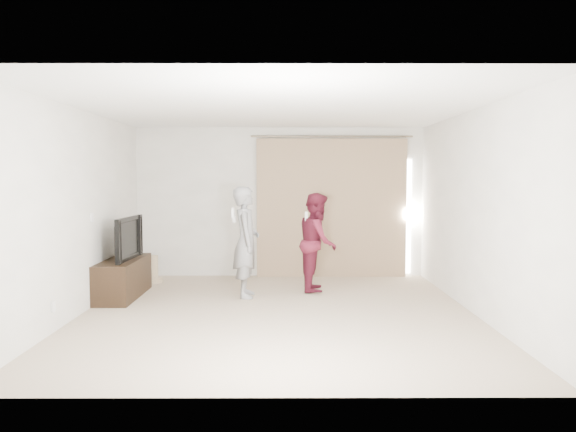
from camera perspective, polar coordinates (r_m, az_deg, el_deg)
The scene contains 10 objects.
floor at distance 7.28m, azimuth -1.06°, elevation -9.86°, with size 5.50×5.50×0.00m, color tan.
wall_back at distance 9.83m, azimuth -0.84°, elevation 1.41°, with size 5.00×0.04×2.60m, color beige.
wall_left at distance 7.54m, azimuth -20.43°, elevation 0.38°, with size 0.04×5.50×2.60m.
ceiling at distance 7.12m, azimuth -1.09°, elevation 10.91°, with size 5.00×5.50×0.01m, color white.
curtain at distance 9.80m, azimuth 4.51°, elevation 0.83°, with size 2.80×0.11×2.46m.
tv_console at distance 8.54m, azimuth -16.43°, elevation -6.07°, with size 0.49×1.43×0.55m, color black.
tv at distance 8.46m, azimuth -16.51°, elevation -2.17°, with size 1.08×0.14×0.62m, color black.
scratching_post at distance 9.58m, azimuth -13.60°, elevation -5.51°, with size 0.33×0.33×0.44m.
person_man at distance 8.15m, azimuth -4.27°, elevation -2.63°, with size 0.41×0.60×1.61m.
person_woman at distance 8.60m, azimuth 3.03°, elevation -2.63°, with size 0.63×0.77×1.50m.
Camera 1 is at (0.11, -7.07, 1.74)m, focal length 35.00 mm.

